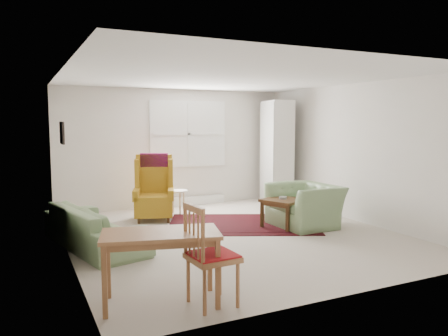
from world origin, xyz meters
name	(u,v)px	position (x,y,z in m)	size (l,w,h in m)	color
room	(227,156)	(0.02, 0.21, 1.26)	(5.04, 5.54, 2.51)	beige
rug	(242,223)	(0.48, 0.56, 0.01)	(2.57, 1.65, 0.03)	black
sofa	(95,219)	(-2.10, 0.23, 0.42)	(2.06, 0.80, 0.83)	#719060
armchair	(305,201)	(1.40, -0.03, 0.44)	(1.12, 0.98, 0.87)	#719060
wingback_chair	(154,187)	(-0.83, 1.55, 0.61)	(0.71, 0.75, 1.23)	#AF7F1A
coffee_table	(283,213)	(1.01, 0.07, 0.25)	(0.61, 0.61, 0.50)	#4A2D16
stool	(179,202)	(-0.21, 1.94, 0.23)	(0.35, 0.35, 0.47)	white
cabinet	(277,153)	(2.10, 1.99, 1.13)	(0.48, 0.91, 2.26)	white
desk	(161,268)	(-1.84, -2.10, 0.36)	(1.15, 0.57, 0.73)	#A87043
desk_chair	(213,254)	(-1.39, -2.35, 0.51)	(0.45, 0.45, 1.02)	#A87043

